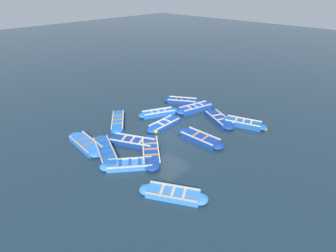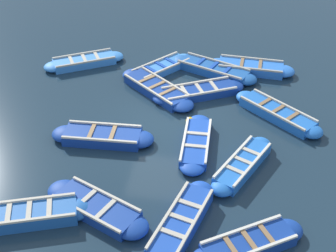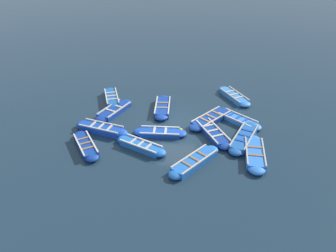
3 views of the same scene
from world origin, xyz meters
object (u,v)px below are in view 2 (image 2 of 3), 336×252
object	(u,v)px
boat_tucked	(199,92)
boat_outer_right	(213,70)
boat_drifting	(242,165)
boat_outer_left	(181,223)
buoy_orange_near	(190,121)
boat_centre	(84,61)
boat_alongside	(251,68)
boat_mid_row	(103,136)
boat_inner_gap	(157,89)
boat_stern_in	(30,215)
boat_far_corner	(96,208)
boat_near_quay	(277,113)
boat_broadside	(161,68)
boat_bow_out	(248,245)
boat_end_of_row	(196,143)

from	to	relation	value
boat_tucked	boat_outer_right	size ratio (longest dim) A/B	0.95
boat_drifting	boat_outer_right	size ratio (longest dim) A/B	0.83
boat_outer_left	buoy_orange_near	distance (m)	4.96
boat_centre	boat_alongside	world-z (taller)	boat_alongside
boat_drifting	boat_mid_row	bearing A→B (deg)	-9.13
boat_inner_gap	buoy_orange_near	distance (m)	2.50
boat_stern_in	boat_centre	xyz separation A→B (m)	(1.20, -9.03, -0.04)
boat_mid_row	boat_outer_right	bearing A→B (deg)	-122.94
boat_outer_left	boat_outer_right	bearing A→B (deg)	-91.45
boat_alongside	boat_far_corner	bearing A→B (deg)	64.58
boat_centre	boat_mid_row	size ratio (longest dim) A/B	0.97
boat_far_corner	boat_centre	bearing A→B (deg)	-70.77
boat_near_quay	boat_alongside	xyz separation A→B (m)	(1.02, -3.35, -0.01)
boat_broadside	boat_drifting	world-z (taller)	boat_drifting
boat_tucked	boat_drifting	bearing A→B (deg)	113.42
boat_stern_in	boat_mid_row	size ratio (longest dim) A/B	0.98
boat_mid_row	buoy_orange_near	world-z (taller)	boat_mid_row
boat_stern_in	boat_bow_out	bearing A→B (deg)	179.11
boat_inner_gap	boat_alongside	xyz separation A→B (m)	(-3.69, -2.34, 0.00)
boat_drifting	boat_alongside	xyz separation A→B (m)	(-0.18, -6.47, -0.01)
boat_far_corner	boat_bow_out	bearing A→B (deg)	171.11
boat_stern_in	buoy_orange_near	world-z (taller)	boat_stern_in
boat_end_of_row	buoy_orange_near	size ratio (longest dim) A/B	11.21
boat_end_of_row	boat_far_corner	distance (m)	4.27
boat_near_quay	boat_alongside	size ratio (longest dim) A/B	0.91
boat_broadside	buoy_orange_near	size ratio (longest dim) A/B	10.76
boat_end_of_row	boat_alongside	bearing A→B (deg)	-107.69
boat_drifting	boat_alongside	distance (m)	6.48
boat_near_quay	boat_outer_right	size ratio (longest dim) A/B	0.86
boat_tucked	boat_end_of_row	bearing A→B (deg)	94.00
boat_stern_in	boat_outer_left	bearing A→B (deg)	-175.36
boat_alongside	boat_drifting	bearing A→B (deg)	88.40
boat_bow_out	boat_outer_right	xyz separation A→B (m)	(1.62, -9.25, 0.00)
boat_tucked	boat_mid_row	size ratio (longest dim) A/B	1.05
boat_inner_gap	boat_outer_right	distance (m)	2.86
boat_inner_gap	boat_alongside	size ratio (longest dim) A/B	0.96
boat_drifting	boat_mid_row	world-z (taller)	boat_drifting
boat_end_of_row	boat_mid_row	world-z (taller)	boat_mid_row
boat_outer_left	boat_outer_right	world-z (taller)	boat_outer_left
boat_stern_in	boat_far_corner	distance (m)	1.84
boat_bow_out	boat_alongside	distance (m)	9.67
boat_stern_in	boat_alongside	bearing A→B (deg)	-122.17
boat_centre	boat_alongside	xyz separation A→B (m)	(-7.22, -0.54, 0.02)
boat_stern_in	boat_end_of_row	distance (m)	5.87
buoy_orange_near	boat_end_of_row	bearing A→B (deg)	105.83
boat_outer_left	boat_centre	distance (m)	10.25
boat_bow_out	boat_drifting	xyz separation A→B (m)	(0.24, -3.20, 0.01)
boat_outer_left	boat_bow_out	bearing A→B (deg)	166.64
boat_tucked	boat_stern_in	bearing A→B (deg)	61.07
boat_end_of_row	buoy_orange_near	xyz separation A→B (m)	(0.35, -1.25, 0.00)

